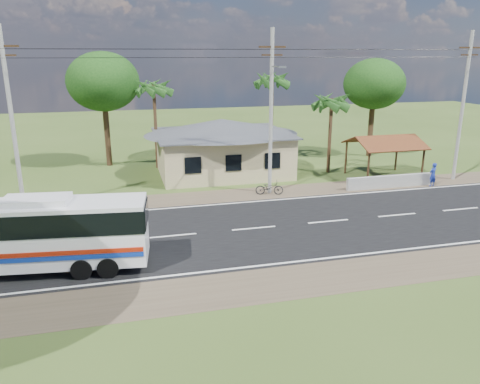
{
  "coord_description": "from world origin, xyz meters",
  "views": [
    {
      "loc": [
        -6.8,
        -23.51,
        9.39
      ],
      "look_at": [
        -0.55,
        1.0,
        1.89
      ],
      "focal_mm": 35.0,
      "sensor_mm": 36.0,
      "label": 1
    }
  ],
  "objects_px": {
    "coach_bus": "(18,230)",
    "motorcycle": "(269,188)",
    "waiting_shed": "(385,143)",
    "person": "(433,175)"
  },
  "relations": [
    {
      "from": "waiting_shed",
      "to": "coach_bus",
      "type": "relative_size",
      "value": 0.46
    },
    {
      "from": "coach_bus",
      "to": "motorcycle",
      "type": "xyz_separation_m",
      "value": [
        14.33,
        8.67,
        -1.47
      ]
    },
    {
      "from": "waiting_shed",
      "to": "person",
      "type": "xyz_separation_m",
      "value": [
        2.12,
        -3.33,
        -1.85
      ]
    },
    {
      "from": "waiting_shed",
      "to": "coach_bus",
      "type": "xyz_separation_m",
      "value": [
        -24.49,
        -11.12,
        -0.75
      ]
    },
    {
      "from": "waiting_shed",
      "to": "motorcycle",
      "type": "distance_m",
      "value": 10.69
    },
    {
      "from": "coach_bus",
      "to": "person",
      "type": "bearing_deg",
      "value": 23.14
    },
    {
      "from": "coach_bus",
      "to": "motorcycle",
      "type": "relative_size",
      "value": 5.94
    },
    {
      "from": "coach_bus",
      "to": "motorcycle",
      "type": "height_order",
      "value": "coach_bus"
    },
    {
      "from": "coach_bus",
      "to": "motorcycle",
      "type": "distance_m",
      "value": 16.81
    },
    {
      "from": "person",
      "to": "waiting_shed",
      "type": "bearing_deg",
      "value": -75.03
    }
  ]
}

